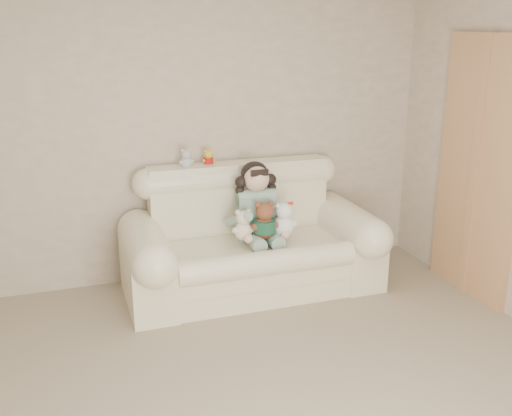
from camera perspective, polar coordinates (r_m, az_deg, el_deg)
The scene contains 9 objects.
wall_back at distance 5.07m, azimuth -7.85°, elevation 7.31°, with size 4.50×4.50×0.00m, color tan.
sofa at distance 4.92m, azimuth -0.37°, elevation -2.29°, with size 2.10×0.95×1.03m, color #FFF2CD, non-canonical shape.
door_panel at distance 5.07m, azimuth 20.47°, elevation 3.49°, with size 0.06×0.90×2.10m, color #B1734C.
seated_child at distance 4.94m, azimuth 0.02°, elevation 0.71°, with size 0.40×0.49×0.67m, color #296E54, non-canonical shape.
brown_teddy at distance 4.77m, azimuth 0.81°, elevation -0.82°, with size 0.24×0.18×0.37m, color brown, non-canonical shape.
white_cat at distance 4.83m, azimuth 2.67°, elevation -0.73°, with size 0.22×0.17×0.35m, color white, non-canonical shape.
cream_teddy at distance 4.75m, azimuth -1.24°, elevation -1.34°, with size 0.19×0.15×0.30m, color white, non-canonical shape.
yellow_mini_bear at distance 5.04m, azimuth -4.59°, elevation 4.97°, with size 0.11×0.08×0.17m, color yellow, non-canonical shape.
grey_mini_plush at distance 4.97m, azimuth -6.73°, elevation 4.89°, with size 0.13×0.10×0.20m, color silver, non-canonical shape.
Camera 1 is at (-0.94, -2.41, 2.16)m, focal length 41.75 mm.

